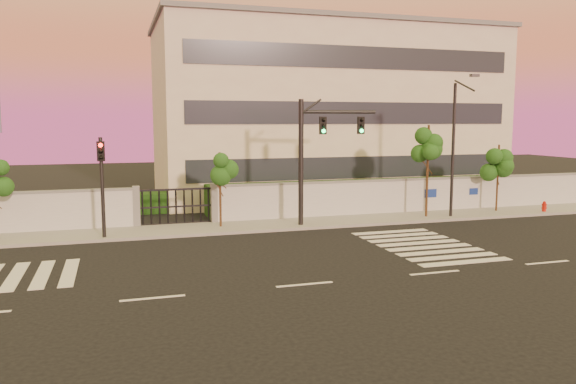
% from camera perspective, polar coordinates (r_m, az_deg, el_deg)
% --- Properties ---
extents(ground, '(120.00, 120.00, 0.00)m').
position_cam_1_polar(ground, '(19.18, 1.70, -9.39)').
color(ground, black).
rests_on(ground, ground).
extents(sidewalk, '(60.00, 3.00, 0.15)m').
position_cam_1_polar(sidewalk, '(29.02, -5.03, -3.55)').
color(sidewalk, gray).
rests_on(sidewalk, ground).
extents(perimeter_wall, '(60.00, 0.36, 2.20)m').
position_cam_1_polar(perimeter_wall, '(30.32, -5.46, -1.18)').
color(perimeter_wall, '#B1B3B8').
rests_on(perimeter_wall, ground).
extents(hedge_row, '(41.00, 4.25, 1.80)m').
position_cam_1_polar(hedge_row, '(33.23, -4.63, -0.88)').
color(hedge_row, black).
rests_on(hedge_row, ground).
extents(institutional_building, '(24.40, 12.40, 12.25)m').
position_cam_1_polar(institutional_building, '(42.12, 3.66, 8.12)').
color(institutional_building, beige).
rests_on(institutional_building, ground).
extents(road_markings, '(57.00, 7.62, 0.02)m').
position_cam_1_polar(road_markings, '(22.27, -5.34, -7.03)').
color(road_markings, silver).
rests_on(road_markings, ground).
extents(street_tree_d, '(1.46, 1.16, 3.93)m').
position_cam_1_polar(street_tree_d, '(28.50, -6.89, 1.95)').
color(street_tree_d, '#382314').
rests_on(street_tree_d, ground).
extents(street_tree_e, '(1.60, 1.28, 5.28)m').
position_cam_1_polar(street_tree_e, '(32.23, 14.07, 4.16)').
color(street_tree_e, '#382314').
rests_on(street_tree_e, ground).
extents(street_tree_f, '(1.41, 1.12, 4.10)m').
position_cam_1_polar(street_tree_f, '(35.61, 20.59, 2.79)').
color(street_tree_f, '#382314').
rests_on(street_tree_f, ground).
extents(traffic_signal_main, '(4.16, 0.53, 6.59)m').
position_cam_1_polar(traffic_signal_main, '(28.96, 2.90, 4.60)').
color(traffic_signal_main, black).
rests_on(traffic_signal_main, ground).
extents(traffic_signal_secondary, '(0.37, 0.35, 4.76)m').
position_cam_1_polar(traffic_signal_secondary, '(26.94, -18.39, 1.60)').
color(traffic_signal_secondary, black).
rests_on(traffic_signal_secondary, ground).
extents(streetlight_east, '(0.47, 1.90, 7.91)m').
position_cam_1_polar(streetlight_east, '(32.50, 16.60, 4.79)').
color(streetlight_east, black).
rests_on(streetlight_east, ground).
extents(fire_hydrant, '(0.31, 0.29, 0.77)m').
position_cam_1_polar(fire_hydrant, '(36.61, 24.58, -1.45)').
color(fire_hydrant, '#B2160B').
rests_on(fire_hydrant, ground).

